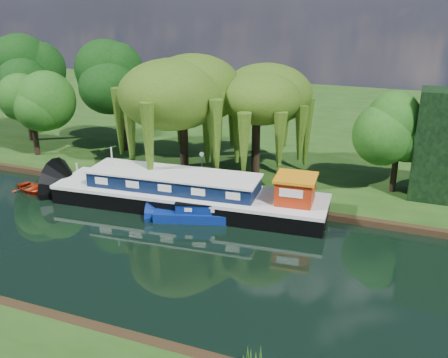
% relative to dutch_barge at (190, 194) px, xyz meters
% --- Properties ---
extents(ground, '(120.00, 120.00, 0.00)m').
position_rel_dutch_barge_xyz_m(ground, '(-1.34, -6.50, -1.05)').
color(ground, black).
extents(far_bank, '(120.00, 52.00, 0.45)m').
position_rel_dutch_barge_xyz_m(far_bank, '(-1.34, 27.50, -0.83)').
color(far_bank, '#1A3D10').
rests_on(far_bank, ground).
extents(dutch_barge, '(20.39, 6.08, 4.24)m').
position_rel_dutch_barge_xyz_m(dutch_barge, '(0.00, 0.00, 0.00)').
color(dutch_barge, black).
rests_on(dutch_barge, ground).
extents(narrowboat, '(10.27, 4.59, 1.49)m').
position_rel_dutch_barge_xyz_m(narrowboat, '(3.39, -1.11, -0.52)').
color(narrowboat, navy).
rests_on(narrowboat, ground).
extents(red_dinghy, '(3.96, 3.31, 0.70)m').
position_rel_dutch_barge_xyz_m(red_dinghy, '(-12.93, -1.68, -1.05)').
color(red_dinghy, '#9B240B').
rests_on(red_dinghy, ground).
extents(willow_left, '(7.75, 7.75, 9.29)m').
position_rel_dutch_barge_xyz_m(willow_left, '(-3.16, 5.63, 6.15)').
color(willow_left, black).
rests_on(willow_left, far_bank).
extents(willow_right, '(6.70, 6.70, 8.16)m').
position_rel_dutch_barge_xyz_m(willow_right, '(2.47, 7.61, 5.35)').
color(willow_right, black).
rests_on(willow_right, far_bank).
extents(tree_far_left, '(4.65, 4.65, 7.49)m').
position_rel_dutch_barge_xyz_m(tree_far_left, '(-18.32, 5.17, 4.54)').
color(tree_far_left, black).
rests_on(tree_far_left, far_bank).
extents(tree_far_back, '(5.69, 5.69, 9.57)m').
position_rel_dutch_barge_xyz_m(tree_far_back, '(-22.29, 9.06, 6.07)').
color(tree_far_back, black).
rests_on(tree_far_back, far_bank).
extents(tree_far_mid, '(5.79, 5.79, 9.47)m').
position_rel_dutch_barge_xyz_m(tree_far_mid, '(-11.39, 9.57, 5.92)').
color(tree_far_mid, black).
rests_on(tree_far_mid, far_bank).
extents(tree_far_right, '(4.02, 4.02, 6.59)m').
position_rel_dutch_barge_xyz_m(tree_far_right, '(13.53, 7.65, 3.95)').
color(tree_far_right, black).
rests_on(tree_far_right, far_bank).
extents(lamppost, '(0.36, 0.36, 2.56)m').
position_rel_dutch_barge_xyz_m(lamppost, '(-0.84, 4.00, 1.37)').
color(lamppost, silver).
rests_on(lamppost, far_bank).
extents(mooring_posts, '(19.16, 0.16, 1.00)m').
position_rel_dutch_barge_xyz_m(mooring_posts, '(-1.84, 1.90, -0.10)').
color(mooring_posts, silver).
rests_on(mooring_posts, far_bank).
extents(reeds_near, '(33.70, 1.50, 1.10)m').
position_rel_dutch_barge_xyz_m(reeds_near, '(5.54, -14.07, -0.50)').
color(reeds_near, '#255316').
rests_on(reeds_near, ground).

